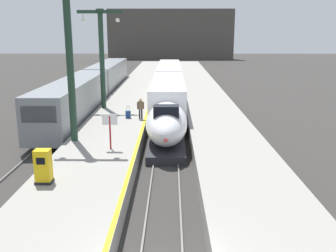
{
  "coord_description": "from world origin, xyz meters",
  "views": [
    {
      "loc": [
        0.34,
        -10.44,
        7.88
      ],
      "look_at": [
        0.1,
        14.07,
        1.8
      ],
      "focal_mm": 40.98,
      "sensor_mm": 36.0,
      "label": 1
    }
  ],
  "objects": [
    {
      "name": "passenger_near_edge",
      "position": [
        -2.12,
        19.33,
        2.04
      ],
      "size": [
        0.56,
        0.3,
        1.69
      ],
      "color": "#23232D",
      "rests_on": "platform_left"
    },
    {
      "name": "ticket_machine_yellow",
      "position": [
        -5.55,
        6.11,
        1.79
      ],
      "size": [
        0.76,
        0.62,
        1.6
      ],
      "color": "yellow",
      "rests_on": "platform_left"
    },
    {
      "name": "regional_train_adjacent",
      "position": [
        -8.1,
        31.34,
        2.13
      ],
      "size": [
        2.85,
        36.6,
        3.8
      ],
      "color": "gray",
      "rests_on": "ground"
    },
    {
      "name": "rail_main_left",
      "position": [
        -0.75,
        27.5,
        0.06
      ],
      "size": [
        0.08,
        110.0,
        0.12
      ],
      "primitive_type": "cube",
      "color": "slate",
      "rests_on": "ground"
    },
    {
      "name": "platform_left",
      "position": [
        -4.05,
        24.75,
        0.53
      ],
      "size": [
        4.8,
        110.0,
        1.05
      ],
      "primitive_type": "cube",
      "color": "gray",
      "rests_on": "ground"
    },
    {
      "name": "platform_left_safety_stripe",
      "position": [
        -1.77,
        24.75,
        1.05
      ],
      "size": [
        0.2,
        107.8,
        0.01
      ],
      "primitive_type": "cube",
      "color": "yellow",
      "rests_on": "platform_left"
    },
    {
      "name": "rail_main_right",
      "position": [
        0.75,
        27.5,
        0.06
      ],
      "size": [
        0.08,
        110.0,
        0.12
      ],
      "primitive_type": "cube",
      "color": "slate",
      "rests_on": "ground"
    },
    {
      "name": "platform_right",
      "position": [
        4.05,
        24.75,
        0.53
      ],
      "size": [
        4.8,
        110.0,
        1.05
      ],
      "primitive_type": "cube",
      "color": "gray",
      "rests_on": "ground"
    },
    {
      "name": "rolling_suitcase",
      "position": [
        -3.17,
        19.72,
        1.35
      ],
      "size": [
        0.4,
        0.22,
        0.98
      ],
      "color": "navy",
      "rests_on": "platform_left"
    },
    {
      "name": "rail_secondary_right",
      "position": [
        -7.35,
        27.5,
        0.06
      ],
      "size": [
        0.08,
        110.0,
        0.12
      ],
      "primitive_type": "cube",
      "color": "slate",
      "rests_on": "ground"
    },
    {
      "name": "highspeed_train_main",
      "position": [
        0.0,
        29.95,
        1.92
      ],
      "size": [
        2.92,
        38.72,
        3.6
      ],
      "color": "silver",
      "rests_on": "ground"
    },
    {
      "name": "station_column_mid",
      "position": [
        -5.9,
        13.19,
        7.0
      ],
      "size": [
        4.0,
        0.68,
        9.98
      ],
      "color": "#1E3828",
      "rests_on": "platform_left"
    },
    {
      "name": "rail_secondary_left",
      "position": [
        -8.85,
        27.5,
        0.06
      ],
      "size": [
        0.08,
        110.0,
        0.12
      ],
      "primitive_type": "cube",
      "color": "slate",
      "rests_on": "ground"
    },
    {
      "name": "station_column_far",
      "position": [
        -5.9,
        24.12,
        6.33
      ],
      "size": [
        4.0,
        0.68,
        8.72
      ],
      "color": "#1E3828",
      "rests_on": "platform_left"
    },
    {
      "name": "terminus_back_wall",
      "position": [
        0.0,
        102.0,
        7.0
      ],
      "size": [
        36.0,
        2.0,
        14.0
      ],
      "primitive_type": "cube",
      "color": "#4C4742",
      "rests_on": "ground"
    },
    {
      "name": "departure_info_board",
      "position": [
        -3.29,
        11.4,
        2.56
      ],
      "size": [
        0.9,
        0.1,
        2.12
      ],
      "color": "maroon",
      "rests_on": "platform_left"
    }
  ]
}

